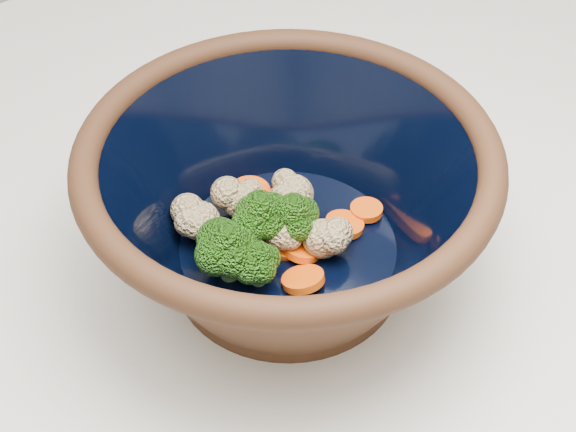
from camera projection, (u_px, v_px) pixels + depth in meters
mixing_bowl at (288, 204)px, 0.60m from camera, size 0.33×0.33×0.14m
vegetable_pile at (268, 226)px, 0.62m from camera, size 0.16×0.14×0.06m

